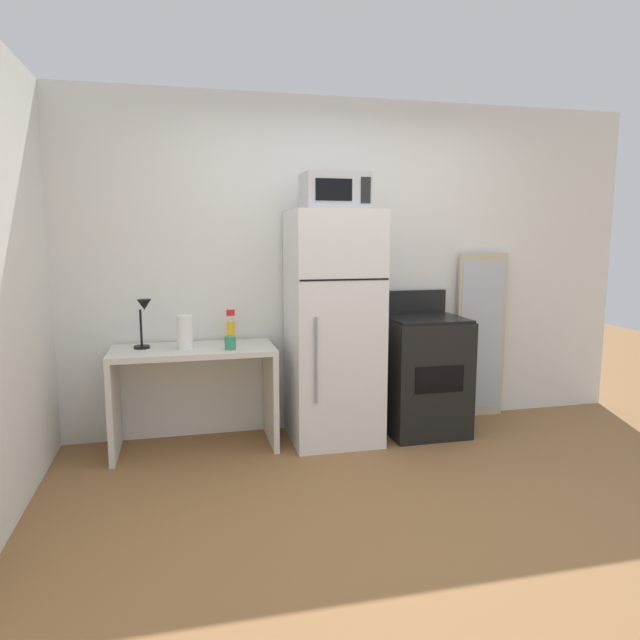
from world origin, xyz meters
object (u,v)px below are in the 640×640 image
at_px(paper_towel_roll, 185,332).
at_px(spray_bottle, 231,330).
at_px(desk, 194,378).
at_px(refrigerator, 333,327).
at_px(desk_lamp, 143,315).
at_px(oven_range, 423,374).
at_px(coffee_mug, 230,343).
at_px(leaning_mirror, 481,336).
at_px(microwave, 335,191).

relative_size(paper_towel_roll, spray_bottle, 0.96).
xyz_separation_m(desk, refrigerator, (1.03, -0.04, 0.34)).
relative_size(desk_lamp, spray_bottle, 1.42).
relative_size(desk, spray_bottle, 4.65).
height_order(spray_bottle, oven_range, oven_range).
bearing_deg(spray_bottle, oven_range, -6.60).
height_order(coffee_mug, refrigerator, refrigerator).
bearing_deg(paper_towel_roll, leaning_mirror, 5.97).
bearing_deg(coffee_mug, paper_towel_roll, 162.93).
distance_m(coffee_mug, spray_bottle, 0.27).
distance_m(desk, spray_bottle, 0.45).
bearing_deg(refrigerator, paper_towel_roll, 179.59).
bearing_deg(paper_towel_roll, oven_range, 0.04).
bearing_deg(oven_range, leaning_mirror, 21.85).
relative_size(paper_towel_roll, coffee_mug, 2.53).
distance_m(desk, leaning_mirror, 2.42).
height_order(desk, refrigerator, refrigerator).
distance_m(oven_range, leaning_mirror, 0.72).
xyz_separation_m(desk, coffee_mug, (0.26, -0.13, 0.27)).
height_order(coffee_mug, leaning_mirror, leaning_mirror).
xyz_separation_m(refrigerator, oven_range, (0.73, 0.01, -0.40)).
distance_m(desk, oven_range, 1.76).
xyz_separation_m(spray_bottle, refrigerator, (0.75, -0.18, 0.02)).
distance_m(refrigerator, leaning_mirror, 1.41).
distance_m(spray_bottle, microwave, 1.27).
bearing_deg(refrigerator, spray_bottle, 166.41).
relative_size(desk, leaning_mirror, 0.83).
distance_m(paper_towel_roll, oven_range, 1.86).
height_order(desk_lamp, microwave, microwave).
bearing_deg(oven_range, refrigerator, -179.29).
distance_m(spray_bottle, oven_range, 1.54).
bearing_deg(desk_lamp, coffee_mug, -16.68).
bearing_deg(desk, coffee_mug, -26.78).
bearing_deg(spray_bottle, refrigerator, -13.59).
xyz_separation_m(desk, desk_lamp, (-0.33, 0.05, 0.47)).
bearing_deg(microwave, paper_towel_roll, 178.46).
height_order(coffee_mug, spray_bottle, spray_bottle).
height_order(spray_bottle, microwave, microwave).
bearing_deg(leaning_mirror, coffee_mug, -170.70).
bearing_deg(desk, oven_range, -1.07).
relative_size(desk, desk_lamp, 3.28).
bearing_deg(refrigerator, desk, 177.66).
height_order(desk_lamp, refrigerator, refrigerator).
relative_size(paper_towel_roll, leaning_mirror, 0.17).
distance_m(desk_lamp, coffee_mug, 0.64).
relative_size(coffee_mug, leaning_mirror, 0.07).
height_order(desk, coffee_mug, coffee_mug).
relative_size(desk, paper_towel_roll, 4.82).
bearing_deg(paper_towel_roll, coffee_mug, -17.07).
relative_size(paper_towel_roll, refrigerator, 0.14).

